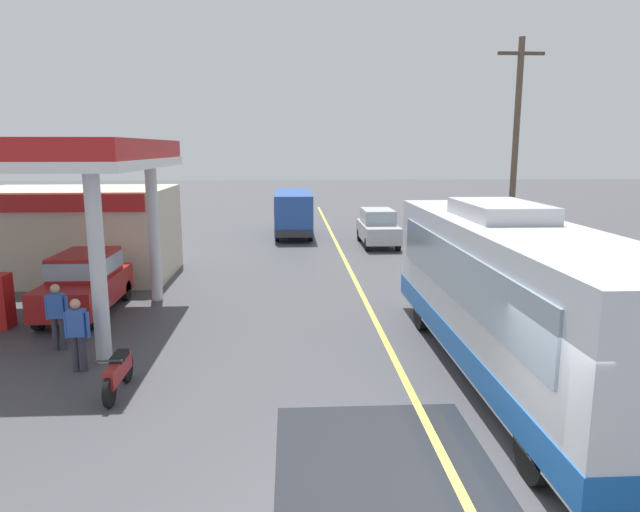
{
  "coord_description": "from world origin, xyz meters",
  "views": [
    {
      "loc": [
        -2.43,
        -7.1,
        4.89
      ],
      "look_at": [
        -1.5,
        10.0,
        1.6
      ],
      "focal_mm": 31.77,
      "sensor_mm": 36.0,
      "label": 1
    }
  ],
  "objects_px": {
    "motorcycle_parked_forecourt": "(118,372)",
    "car_trailing_behind_bus": "(378,225)",
    "coach_bus_main": "(512,299)",
    "pedestrian_by_shop": "(77,331)",
    "minibus_opposing_lane": "(293,210)",
    "pedestrian_near_pump": "(57,313)",
    "car_at_pump": "(85,280)"
  },
  "relations": [
    {
      "from": "coach_bus_main",
      "to": "pedestrian_near_pump",
      "type": "bearing_deg",
      "value": 168.2
    },
    {
      "from": "car_at_pump",
      "to": "pedestrian_near_pump",
      "type": "bearing_deg",
      "value": -82.25
    },
    {
      "from": "pedestrian_near_pump",
      "to": "coach_bus_main",
      "type": "bearing_deg",
      "value": -11.8
    },
    {
      "from": "coach_bus_main",
      "to": "motorcycle_parked_forecourt",
      "type": "distance_m",
      "value": 8.29
    },
    {
      "from": "motorcycle_parked_forecourt",
      "to": "car_trailing_behind_bus",
      "type": "height_order",
      "value": "car_trailing_behind_bus"
    },
    {
      "from": "motorcycle_parked_forecourt",
      "to": "car_trailing_behind_bus",
      "type": "bearing_deg",
      "value": 65.27
    },
    {
      "from": "car_at_pump",
      "to": "pedestrian_near_pump",
      "type": "xyz_separation_m",
      "value": [
        0.44,
        -3.2,
        -0.08
      ]
    },
    {
      "from": "minibus_opposing_lane",
      "to": "car_trailing_behind_bus",
      "type": "distance_m",
      "value": 5.51
    },
    {
      "from": "pedestrian_by_shop",
      "to": "motorcycle_parked_forecourt",
      "type": "bearing_deg",
      "value": -44.89
    },
    {
      "from": "coach_bus_main",
      "to": "pedestrian_near_pump",
      "type": "distance_m",
      "value": 10.62
    },
    {
      "from": "coach_bus_main",
      "to": "motorcycle_parked_forecourt",
      "type": "bearing_deg",
      "value": -177.0
    },
    {
      "from": "car_at_pump",
      "to": "pedestrian_by_shop",
      "type": "bearing_deg",
      "value": -72.85
    },
    {
      "from": "coach_bus_main",
      "to": "car_at_pump",
      "type": "bearing_deg",
      "value": 153.57
    },
    {
      "from": "car_at_pump",
      "to": "minibus_opposing_lane",
      "type": "relative_size",
      "value": 0.69
    },
    {
      "from": "coach_bus_main",
      "to": "pedestrian_near_pump",
      "type": "height_order",
      "value": "coach_bus_main"
    },
    {
      "from": "pedestrian_by_shop",
      "to": "coach_bus_main",
      "type": "bearing_deg",
      "value": -4.66
    },
    {
      "from": "pedestrian_near_pump",
      "to": "pedestrian_by_shop",
      "type": "relative_size",
      "value": 1.0
    },
    {
      "from": "minibus_opposing_lane",
      "to": "car_trailing_behind_bus",
      "type": "bearing_deg",
      "value": -39.34
    },
    {
      "from": "pedestrian_near_pump",
      "to": "car_trailing_behind_bus",
      "type": "xyz_separation_m",
      "value": [
        10.13,
        14.66,
        0.08
      ]
    },
    {
      "from": "motorcycle_parked_forecourt",
      "to": "coach_bus_main",
      "type": "bearing_deg",
      "value": 3.0
    },
    {
      "from": "motorcycle_parked_forecourt",
      "to": "pedestrian_near_pump",
      "type": "relative_size",
      "value": 1.08
    },
    {
      "from": "motorcycle_parked_forecourt",
      "to": "car_trailing_behind_bus",
      "type": "xyz_separation_m",
      "value": [
        7.95,
        17.26,
        0.57
      ]
    },
    {
      "from": "coach_bus_main",
      "to": "pedestrian_by_shop",
      "type": "xyz_separation_m",
      "value": [
        -9.38,
        0.76,
        -0.79
      ]
    },
    {
      "from": "pedestrian_near_pump",
      "to": "pedestrian_by_shop",
      "type": "distance_m",
      "value": 1.71
    },
    {
      "from": "car_at_pump",
      "to": "motorcycle_parked_forecourt",
      "type": "bearing_deg",
      "value": -65.69
    },
    {
      "from": "motorcycle_parked_forecourt",
      "to": "car_at_pump",
      "type": "bearing_deg",
      "value": 114.31
    },
    {
      "from": "pedestrian_by_shop",
      "to": "minibus_opposing_lane",
      "type": "bearing_deg",
      "value": 75.92
    },
    {
      "from": "coach_bus_main",
      "to": "pedestrian_by_shop",
      "type": "height_order",
      "value": "coach_bus_main"
    },
    {
      "from": "minibus_opposing_lane",
      "to": "motorcycle_parked_forecourt",
      "type": "distance_m",
      "value": 21.09
    },
    {
      "from": "minibus_opposing_lane",
      "to": "motorcycle_parked_forecourt",
      "type": "xyz_separation_m",
      "value": [
        -3.7,
        -20.73,
        -1.03
      ]
    },
    {
      "from": "motorcycle_parked_forecourt",
      "to": "car_trailing_behind_bus",
      "type": "distance_m",
      "value": 19.01
    },
    {
      "from": "coach_bus_main",
      "to": "minibus_opposing_lane",
      "type": "xyz_separation_m",
      "value": [
        -4.48,
        20.31,
        -0.25
      ]
    }
  ]
}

